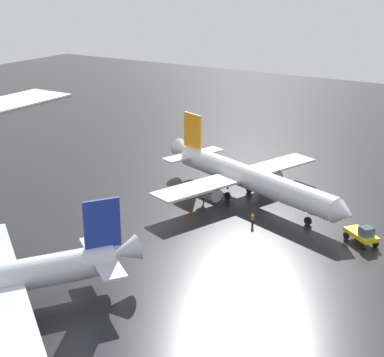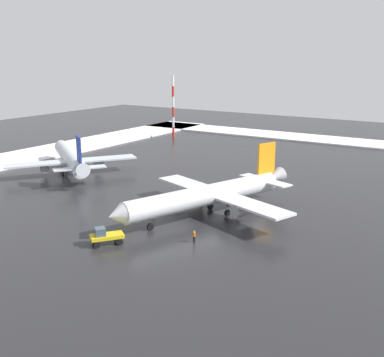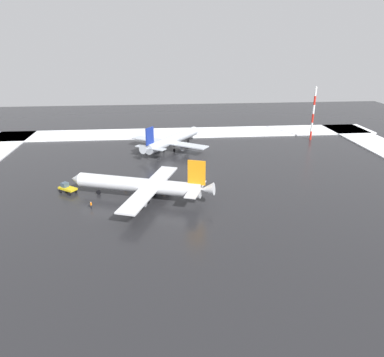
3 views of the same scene
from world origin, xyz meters
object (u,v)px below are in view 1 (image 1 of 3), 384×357
object	(u,v)px
pushback_tug	(363,234)
ground_crew_by_nose_gear	(204,197)
airplane_far_rear	(249,178)
ground_crew_near_tug	(332,200)
ground_crew_mid_apron	(253,219)

from	to	relation	value
pushback_tug	ground_crew_by_nose_gear	size ratio (longest dim) A/B	2.93
airplane_far_rear	ground_crew_near_tug	world-z (taller)	airplane_far_rear
airplane_far_rear	pushback_tug	size ratio (longest dim) A/B	6.94
pushback_tug	ground_crew_near_tug	distance (m)	12.46
airplane_far_rear	ground_crew_by_nose_gear	xyz separation A→B (m)	(-5.04, -4.51, -2.56)
pushback_tug	airplane_far_rear	bearing A→B (deg)	-160.79
ground_crew_near_tug	ground_crew_by_nose_gear	bearing A→B (deg)	180.00
pushback_tug	ground_crew_by_nose_gear	distance (m)	23.70
airplane_far_rear	ground_crew_near_tug	bearing A→B (deg)	40.52
pushback_tug	ground_crew_near_tug	world-z (taller)	pushback_tug
ground_crew_mid_apron	airplane_far_rear	bearing A→B (deg)	131.42
pushback_tug	ground_crew_near_tug	size ratio (longest dim) A/B	2.93
ground_crew_by_nose_gear	ground_crew_mid_apron	distance (m)	10.21
ground_crew_near_tug	airplane_far_rear	bearing A→B (deg)	172.50
ground_crew_near_tug	ground_crew_mid_apron	xyz separation A→B (m)	(-6.69, -12.24, 0.00)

